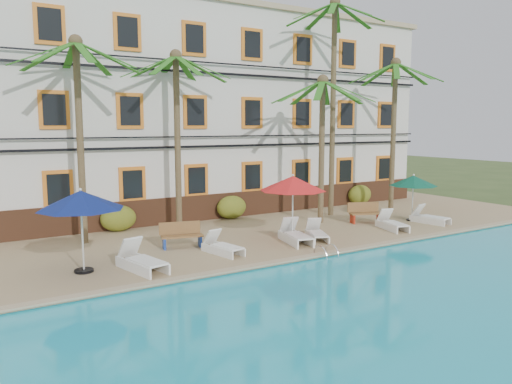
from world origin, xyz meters
TOP-DOWN VIEW (x-y plane):
  - ground at (0.00, 0.00)m, footprint 100.00×100.00m
  - pool_deck at (0.00, 5.00)m, footprint 30.00×12.00m
  - swimming_pool at (0.00, -7.00)m, footprint 26.00×12.00m
  - pool_coping at (0.00, -0.90)m, footprint 30.00×0.35m
  - hotel_building at (0.00, 9.98)m, footprint 25.40×6.44m
  - palm_a at (-6.96, 5.22)m, footprint 4.61×4.61m
  - palm_b at (-2.92, 5.69)m, footprint 4.61×4.61m
  - palm_c at (3.16, 3.67)m, footprint 4.61×4.61m
  - palm_d at (4.80, 4.89)m, footprint 4.61×4.61m
  - palm_e at (8.18, 4.14)m, footprint 4.61×4.61m
  - shrub_left at (-5.26, 6.60)m, footprint 1.50×0.90m
  - shrub_mid at (0.14, 6.60)m, footprint 1.50×0.90m
  - shrub_right at (8.34, 6.60)m, footprint 1.50×0.90m
  - umbrella_blue at (-7.87, 1.33)m, footprint 2.56×2.56m
  - umbrella_red at (-0.02, 1.45)m, footprint 2.57×2.57m
  - umbrella_green at (7.05, 1.76)m, footprint 2.18×2.18m
  - lounger_a at (-6.32, 0.61)m, footprint 1.12×2.12m
  - lounger_b at (-3.28, 1.07)m, footprint 0.93×1.78m
  - lounger_c at (-0.18, 1.05)m, footprint 1.11×2.04m
  - lounger_d at (0.81, 1.00)m, footprint 1.25×1.78m
  - lounger_e at (4.75, 0.85)m, footprint 1.09×1.88m
  - lounger_f at (7.26, 0.95)m, footprint 0.89×1.82m
  - bench_left at (-4.11, 2.64)m, footprint 1.57×0.84m
  - bench_right at (4.88, 2.57)m, footprint 1.57×0.96m
  - pool_ladder at (-0.38, -1.00)m, footprint 0.54×0.74m

SIDE VIEW (x-z plane):
  - ground at x=0.00m, z-range 0.00..0.00m
  - swimming_pool at x=0.00m, z-range 0.00..0.20m
  - pool_deck at x=0.00m, z-range 0.00..0.25m
  - pool_ladder at x=-0.38m, z-range -0.12..0.62m
  - pool_coping at x=0.00m, z-range 0.25..0.31m
  - lounger_d at x=0.81m, z-range 0.11..0.91m
  - lounger_b at x=-3.28m, z-range 0.11..0.91m
  - lounger_f at x=7.26m, z-range 0.10..0.93m
  - lounger_e at x=4.75m, z-range 0.10..0.94m
  - lounger_c at x=-0.18m, z-range 0.09..1.00m
  - lounger_a at x=-6.32m, z-range 0.08..1.03m
  - bench_left at x=-4.11m, z-range 0.26..1.18m
  - bench_right at x=4.88m, z-range 0.26..1.18m
  - shrub_left at x=-5.26m, z-range 0.25..1.35m
  - shrub_mid at x=0.14m, z-range 0.25..1.35m
  - shrub_right at x=8.34m, z-range 0.25..1.35m
  - umbrella_green at x=7.05m, z-range 1.01..3.20m
  - umbrella_blue at x=-7.87m, z-range 1.16..3.72m
  - umbrella_red at x=-0.02m, z-range 1.16..3.73m
  - palm_c at x=3.16m, z-range 1.30..7.93m
  - palm_b at x=-2.92m, z-range 1.38..8.87m
  - palm_a at x=-6.96m, z-range 1.39..9.02m
  - palm_e at x=8.18m, z-range 1.40..9.14m
  - hotel_building at x=0.00m, z-range 0.26..10.49m
  - palm_d at x=4.80m, z-range 1.56..11.93m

